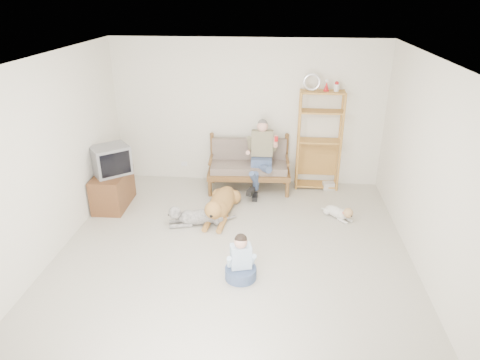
# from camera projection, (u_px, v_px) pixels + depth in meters

# --- Properties ---
(floor) EXTENTS (5.50, 5.50, 0.00)m
(floor) POSITION_uv_depth(u_px,v_px,m) (232.00, 259.00, 5.98)
(floor) COLOR beige
(floor) RESTS_ON ground
(ceiling) EXTENTS (5.50, 5.50, 0.00)m
(ceiling) POSITION_uv_depth(u_px,v_px,m) (230.00, 62.00, 4.88)
(ceiling) COLOR white
(ceiling) RESTS_ON ground
(wall_back) EXTENTS (5.00, 0.00, 5.00)m
(wall_back) POSITION_uv_depth(u_px,v_px,m) (247.00, 113.00, 7.93)
(wall_back) COLOR silver
(wall_back) RESTS_ON ground
(wall_front) EXTENTS (5.00, 0.00, 5.00)m
(wall_front) POSITION_uv_depth(u_px,v_px,m) (187.00, 325.00, 2.93)
(wall_front) COLOR silver
(wall_front) RESTS_ON ground
(wall_left) EXTENTS (0.00, 5.50, 5.50)m
(wall_left) POSITION_uv_depth(u_px,v_px,m) (43.00, 164.00, 5.64)
(wall_left) COLOR silver
(wall_left) RESTS_ON ground
(wall_right) EXTENTS (0.00, 5.50, 5.50)m
(wall_right) POSITION_uv_depth(u_px,v_px,m) (434.00, 178.00, 5.22)
(wall_right) COLOR silver
(wall_right) RESTS_ON ground
(loveseat) EXTENTS (1.54, 0.79, 0.95)m
(loveseat) POSITION_uv_depth(u_px,v_px,m) (249.00, 164.00, 7.94)
(loveseat) COLOR brown
(loveseat) RESTS_ON ground
(man) EXTENTS (0.51, 0.74, 1.19)m
(man) POSITION_uv_depth(u_px,v_px,m) (260.00, 162.00, 7.66)
(man) COLOR #445B7E
(man) RESTS_ON loveseat
(etagere) EXTENTS (0.82, 0.36, 2.14)m
(etagere) POSITION_uv_depth(u_px,v_px,m) (319.00, 140.00, 7.80)
(etagere) COLOR #B57F38
(etagere) RESTS_ON ground
(book_stack) EXTENTS (0.23, 0.18, 0.13)m
(book_stack) POSITION_uv_depth(u_px,v_px,m) (328.00, 186.00, 8.07)
(book_stack) COLOR silver
(book_stack) RESTS_ON ground
(tv_stand) EXTENTS (0.52, 0.91, 0.60)m
(tv_stand) POSITION_uv_depth(u_px,v_px,m) (113.00, 190.00, 7.36)
(tv_stand) COLOR brown
(tv_stand) RESTS_ON ground
(crt_tv) EXTENTS (0.74, 0.73, 0.48)m
(crt_tv) POSITION_uv_depth(u_px,v_px,m) (111.00, 160.00, 7.15)
(crt_tv) COLOR slate
(crt_tv) RESTS_ON tv_stand
(wall_outlet) EXTENTS (0.12, 0.02, 0.08)m
(wall_outlet) POSITION_uv_depth(u_px,v_px,m) (184.00, 164.00, 8.45)
(wall_outlet) COLOR silver
(wall_outlet) RESTS_ON ground
(golden_retriever) EXTENTS (0.50, 1.59, 0.48)m
(golden_retriever) POSITION_uv_depth(u_px,v_px,m) (220.00, 205.00, 7.08)
(golden_retriever) COLOR #B0823D
(golden_retriever) RESTS_ON ground
(shaggy_dog) EXTENTS (1.11, 0.47, 0.34)m
(shaggy_dog) POSITION_uv_depth(u_px,v_px,m) (196.00, 216.00, 6.83)
(shaggy_dog) COLOR silver
(shaggy_dog) RESTS_ON ground
(terrier) EXTENTS (0.50, 0.54, 0.25)m
(terrier) POSITION_uv_depth(u_px,v_px,m) (340.00, 213.00, 7.01)
(terrier) COLOR silver
(terrier) RESTS_ON ground
(child) EXTENTS (0.41, 0.41, 0.65)m
(child) POSITION_uv_depth(u_px,v_px,m) (241.00, 262.00, 5.51)
(child) COLOR #445B7E
(child) RESTS_ON ground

